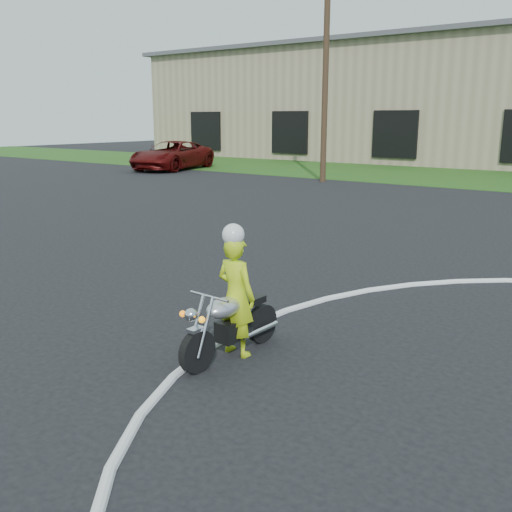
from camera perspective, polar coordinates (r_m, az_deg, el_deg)
The scene contains 4 objects.
primary_motorcycle at distance 7.38m, azimuth -2.63°, elevation -6.76°, with size 0.63×1.79×0.94m.
rider_primary_grp at distance 7.35m, azimuth -2.03°, elevation -3.65°, with size 0.60×0.41×1.75m.
pickup_grp at distance 35.00m, azimuth -8.39°, elevation 9.93°, with size 3.95×6.50×1.68m.
warehouse at distance 46.49m, azimuth 15.52°, elevation 14.57°, with size 41.00×17.00×8.30m.
Camera 1 is at (-1.19, -3.34, 3.03)m, focal length 40.00 mm.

